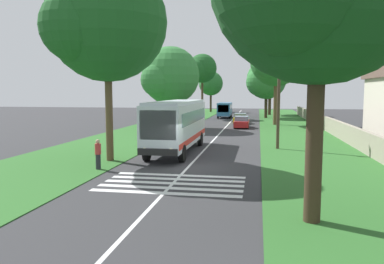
# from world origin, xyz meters

# --- Properties ---
(ground) EXTENTS (160.00, 160.00, 0.00)m
(ground) POSITION_xyz_m (0.00, 0.00, 0.00)
(ground) COLOR #333335
(grass_verge_left) EXTENTS (120.00, 8.00, 0.04)m
(grass_verge_left) POSITION_xyz_m (15.00, 8.20, 0.02)
(grass_verge_left) COLOR #2D6628
(grass_verge_left) RESTS_ON ground
(grass_verge_right) EXTENTS (120.00, 8.00, 0.04)m
(grass_verge_right) POSITION_xyz_m (15.00, -8.20, 0.02)
(grass_verge_right) COLOR #2D6628
(grass_verge_right) RESTS_ON ground
(centre_line) EXTENTS (110.00, 0.16, 0.01)m
(centre_line) POSITION_xyz_m (15.00, 0.00, 0.00)
(centre_line) COLOR silver
(centre_line) RESTS_ON ground
(coach_bus) EXTENTS (11.16, 2.62, 3.73)m
(coach_bus) POSITION_xyz_m (5.58, 1.80, 2.15)
(coach_bus) COLOR silver
(coach_bus) RESTS_ON ground
(zebra_crossing) EXTENTS (4.05, 6.80, 0.01)m
(zebra_crossing) POSITION_xyz_m (-3.87, 0.00, 0.00)
(zebra_crossing) COLOR silver
(zebra_crossing) RESTS_ON ground
(trailing_car_0) EXTENTS (4.30, 1.78, 1.43)m
(trailing_car_0) POSITION_xyz_m (25.32, -2.01, 0.67)
(trailing_car_0) COLOR #B21E1E
(trailing_car_0) RESTS_ON ground
(trailing_car_1) EXTENTS (4.30, 1.78, 1.43)m
(trailing_car_1) POSITION_xyz_m (31.78, -1.52, 0.67)
(trailing_car_1) COLOR gold
(trailing_car_1) RESTS_ON ground
(trailing_minibus_0) EXTENTS (6.00, 2.14, 2.53)m
(trailing_minibus_0) POSITION_xyz_m (42.90, 1.60, 1.55)
(trailing_minibus_0) COLOR teal
(trailing_minibus_0) RESTS_ON ground
(roadside_tree_left_0) EXTENTS (6.09, 4.83, 10.50)m
(roadside_tree_left_0) POSITION_xyz_m (40.62, 5.28, 8.00)
(roadside_tree_left_0) COLOR #4C3826
(roadside_tree_left_0) RESTS_ON grass_verge_left
(roadside_tree_left_1) EXTENTS (6.32, 5.25, 8.78)m
(roadside_tree_left_1) POSITION_xyz_m (61.46, 6.37, 6.04)
(roadside_tree_left_1) COLOR #3D2D1E
(roadside_tree_left_1) RESTS_ON grass_verge_left
(roadside_tree_left_2) EXTENTS (8.21, 6.75, 9.59)m
(roadside_tree_left_2) POSITION_xyz_m (22.44, 6.27, 6.05)
(roadside_tree_left_2) COLOR #4C3826
(roadside_tree_left_2) RESTS_ON grass_verge_left
(roadside_tree_left_3) EXTENTS (8.49, 7.40, 12.35)m
(roadside_tree_left_3) POSITION_xyz_m (1.44, 5.41, 8.51)
(roadside_tree_left_3) COLOR brown
(roadside_tree_left_3) RESTS_ON grass_verge_left
(roadside_tree_right_0) EXTENTS (7.90, 6.91, 11.97)m
(roadside_tree_right_0) POSITION_xyz_m (30.26, -6.05, 8.39)
(roadside_tree_right_0) COLOR brown
(roadside_tree_right_0) RESTS_ON grass_verge_right
(roadside_tree_right_1) EXTENTS (8.72, 6.85, 11.00)m
(roadside_tree_right_1) POSITION_xyz_m (52.43, -5.87, 7.38)
(roadside_tree_right_1) COLOR #3D2D1E
(roadside_tree_right_1) RESTS_ON grass_verge_right
(roadside_tree_right_3) EXTENTS (8.05, 6.57, 9.66)m
(roadside_tree_right_3) POSITION_xyz_m (43.29, -5.01, 6.23)
(roadside_tree_right_3) COLOR #3D2D1E
(roadside_tree_right_3) RESTS_ON grass_verge_right
(utility_pole) EXTENTS (0.24, 1.40, 7.42)m
(utility_pole) POSITION_xyz_m (8.26, -5.49, 3.89)
(utility_pole) COLOR #473828
(utility_pole) RESTS_ON grass_verge_right
(roadside_wall) EXTENTS (70.00, 0.40, 1.55)m
(roadside_wall) POSITION_xyz_m (20.00, -11.60, 0.82)
(roadside_wall) COLOR #9E937F
(roadside_wall) RESTS_ON grass_verge_right
(pedestrian) EXTENTS (0.34, 0.34, 1.69)m
(pedestrian) POSITION_xyz_m (-1.47, 4.86, 0.91)
(pedestrian) COLOR #26262D
(pedestrian) RESTS_ON grass_verge_left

